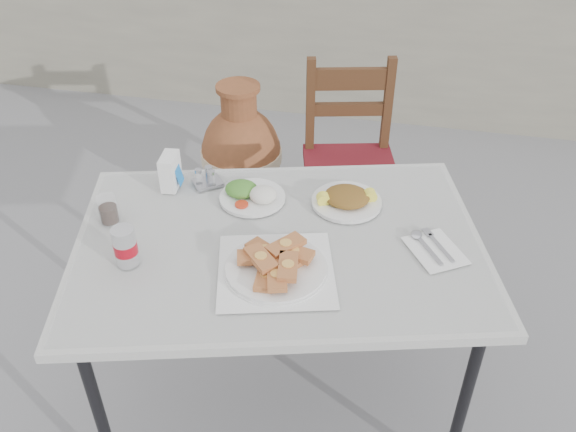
% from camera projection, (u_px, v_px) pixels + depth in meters
% --- Properties ---
extents(ground, '(80.00, 80.00, 0.00)m').
position_uv_depth(ground, '(234.00, 407.00, 2.26)').
color(ground, slate).
rests_on(ground, ground).
extents(cafe_table, '(1.42, 1.14, 0.76)m').
position_uv_depth(cafe_table, '(279.00, 253.00, 1.89)').
color(cafe_table, black).
rests_on(cafe_table, ground).
extents(pide_plate, '(0.40, 0.40, 0.07)m').
position_uv_depth(pide_plate, '(276.00, 263.00, 1.72)').
color(pide_plate, white).
rests_on(pide_plate, cafe_table).
extents(salad_rice_plate, '(0.22, 0.22, 0.06)m').
position_uv_depth(salad_rice_plate, '(252.00, 194.00, 2.02)').
color(salad_rice_plate, silver).
rests_on(salad_rice_plate, cafe_table).
extents(salad_chopped_plate, '(0.23, 0.23, 0.05)m').
position_uv_depth(salad_chopped_plate, '(347.00, 199.00, 2.00)').
color(salad_chopped_plate, silver).
rests_on(salad_chopped_plate, cafe_table).
extents(soda_can, '(0.07, 0.07, 0.12)m').
position_uv_depth(soda_can, '(125.00, 246.00, 1.73)').
color(soda_can, silver).
rests_on(soda_can, cafe_table).
extents(cola_glass, '(0.06, 0.06, 0.09)m').
position_uv_depth(cola_glass, '(108.00, 211.00, 1.91)').
color(cola_glass, white).
rests_on(cola_glass, cafe_table).
extents(napkin_holder, '(0.07, 0.10, 0.12)m').
position_uv_depth(napkin_holder, '(170.00, 171.00, 2.05)').
color(napkin_holder, white).
rests_on(napkin_holder, cafe_table).
extents(condiment_caddy, '(0.12, 0.12, 0.07)m').
position_uv_depth(condiment_caddy, '(207.00, 179.00, 2.08)').
color(condiment_caddy, '#B2B2B9').
rests_on(condiment_caddy, cafe_table).
extents(cutlery_napkin, '(0.21, 0.22, 0.01)m').
position_uv_depth(cutlery_napkin, '(432.00, 247.00, 1.82)').
color(cutlery_napkin, white).
rests_on(cutlery_napkin, cafe_table).
extents(chair, '(0.49, 0.49, 0.92)m').
position_uv_depth(chair, '(349.00, 163.00, 2.74)').
color(chair, '#3C2210').
rests_on(chair, ground).
extents(terracotta_urn, '(0.41, 0.41, 0.71)m').
position_uv_depth(terracotta_urn, '(241.00, 155.00, 3.07)').
color(terracotta_urn, brown).
rests_on(terracotta_urn, ground).
extents(back_wall, '(6.00, 0.25, 1.20)m').
position_uv_depth(back_wall, '(340.00, 23.00, 3.86)').
color(back_wall, gray).
rests_on(back_wall, ground).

